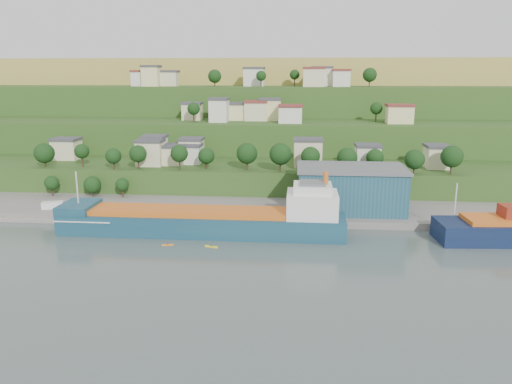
# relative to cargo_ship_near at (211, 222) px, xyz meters

# --- Properties ---
(ground) EXTENTS (500.00, 500.00, 0.00)m
(ground) POSITION_rel_cargo_ship_near_xyz_m (3.43, -7.95, -3.06)
(ground) COLOR #404E4B
(ground) RESTS_ON ground
(quay) EXTENTS (220.00, 26.00, 4.00)m
(quay) POSITION_rel_cargo_ship_near_xyz_m (23.43, 20.05, -3.06)
(quay) COLOR slate
(quay) RESTS_ON ground
(pebble_beach) EXTENTS (40.00, 18.00, 2.40)m
(pebble_beach) POSITION_rel_cargo_ship_near_xyz_m (-51.57, 14.05, -3.06)
(pebble_beach) COLOR slate
(pebble_beach) RESTS_ON ground
(hillside) EXTENTS (360.00, 210.89, 96.00)m
(hillside) POSITION_rel_cargo_ship_near_xyz_m (3.44, 160.75, -2.98)
(hillside) COLOR #284719
(hillside) RESTS_ON ground
(cargo_ship_near) EXTENTS (74.45, 12.07, 19.13)m
(cargo_ship_near) POSITION_rel_cargo_ship_near_xyz_m (0.00, 0.00, 0.00)
(cargo_ship_near) COLOR #14384E
(cargo_ship_near) RESTS_ON ground
(warehouse) EXTENTS (31.06, 19.10, 12.80)m
(warehouse) POSITION_rel_cargo_ship_near_xyz_m (37.78, 19.55, 5.38)
(warehouse) COLOR #1D4757
(warehouse) RESTS_ON quay
(caravan) EXTENTS (6.44, 4.07, 2.79)m
(caravan) POSITION_rel_cargo_ship_near_xyz_m (-49.69, 13.42, -0.46)
(caravan) COLOR white
(caravan) RESTS_ON pebble_beach
(dinghy) EXTENTS (3.66, 1.38, 0.73)m
(dinghy) POSITION_rel_cargo_ship_near_xyz_m (-37.08, 9.85, -1.49)
(dinghy) COLOR silver
(dinghy) RESTS_ON pebble_beach
(kayak_orange) EXTENTS (2.92, 1.25, 0.72)m
(kayak_orange) POSITION_rel_cargo_ship_near_xyz_m (-8.97, -9.92, -2.84)
(kayak_orange) COLOR orange
(kayak_orange) RESTS_ON ground
(kayak_yellow) EXTENTS (3.39, 1.55, 0.84)m
(kayak_yellow) POSITION_rel_cargo_ship_near_xyz_m (1.93, -10.30, -2.81)
(kayak_yellow) COLOR yellow
(kayak_yellow) RESTS_ON ground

